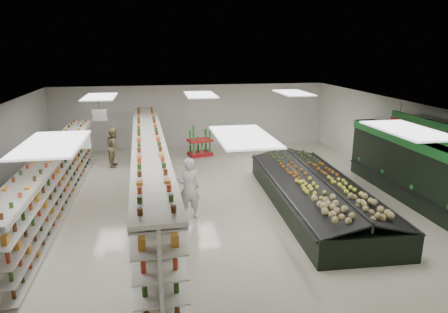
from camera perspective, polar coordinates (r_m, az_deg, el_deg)
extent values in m
plane|color=beige|center=(13.52, -1.15, -6.60)|extent=(16.00, 16.00, 0.00)
cube|color=white|center=(12.67, -1.23, 6.93)|extent=(14.00, 16.00, 0.02)
cube|color=silver|center=(20.77, -4.62, 5.77)|extent=(14.00, 0.02, 3.20)
cube|color=silver|center=(5.92, 11.72, -20.90)|extent=(14.00, 0.02, 3.20)
cube|color=silver|center=(15.65, 25.04, 1.14)|extent=(0.02, 16.00, 3.20)
cube|color=black|center=(14.35, 26.69, -2.33)|extent=(0.80, 8.00, 2.20)
cube|color=#1E722A|center=(14.11, 27.08, 1.34)|extent=(0.85, 8.00, 0.30)
cube|color=black|center=(14.37, 25.62, -4.49)|extent=(0.55, 7.80, 0.15)
cube|color=beige|center=(14.20, 26.32, -1.41)|extent=(0.45, 7.70, 0.03)
cube|color=beige|center=(14.12, 26.47, -0.25)|extent=(0.45, 7.70, 0.03)
cube|color=white|center=(10.81, -19.83, 2.10)|extent=(0.50, 0.06, 0.40)
cube|color=#AD131E|center=(10.81, -19.83, 2.10)|extent=(0.52, 0.02, 0.12)
cylinder|color=black|center=(10.75, -19.97, 3.65)|extent=(0.01, 0.01, 0.50)
cube|color=white|center=(14.69, -17.35, 5.64)|extent=(0.50, 0.06, 0.40)
cube|color=#AD131E|center=(14.69, -17.35, 5.64)|extent=(0.52, 0.02, 0.12)
cylinder|color=black|center=(14.65, -17.44, 6.80)|extent=(0.01, 0.01, 0.50)
cube|color=#1E722A|center=(13.82, 26.46, 3.72)|extent=(0.10, 3.20, 0.60)
cube|color=#AD131E|center=(13.79, 26.25, 3.72)|extent=(0.03, 3.20, 0.18)
cylinder|color=black|center=(14.73, 23.92, 6.22)|extent=(0.01, 0.01, 0.50)
cube|color=white|center=(14.06, -22.55, -6.71)|extent=(0.83, 11.00, 0.11)
cube|color=white|center=(13.78, -22.92, -3.39)|extent=(0.06, 11.00, 1.83)
cube|color=white|center=(13.52, -23.34, 0.44)|extent=(0.83, 11.00, 0.07)
cube|color=beige|center=(14.07, -23.44, -6.32)|extent=(0.40, 10.91, 0.03)
cube|color=beige|center=(13.94, -23.61, -4.78)|extent=(0.40, 10.91, 0.03)
cube|color=beige|center=(13.81, -23.79, -3.22)|extent=(0.40, 10.91, 0.03)
cube|color=beige|center=(13.70, -23.97, -1.63)|extent=(0.40, 10.91, 0.03)
cube|color=beige|center=(13.60, -24.16, -0.01)|extent=(0.40, 10.91, 0.03)
cube|color=beige|center=(13.98, -21.75, -6.28)|extent=(0.40, 10.91, 0.03)
cube|color=beige|center=(13.84, -21.92, -4.73)|extent=(0.40, 10.91, 0.03)
cube|color=beige|center=(13.72, -22.08, -3.16)|extent=(0.40, 10.91, 0.03)
cube|color=beige|center=(13.60, -22.25, -1.55)|extent=(0.40, 10.91, 0.03)
cube|color=beige|center=(13.50, -22.42, 0.07)|extent=(0.40, 10.91, 0.03)
cube|color=white|center=(13.59, -10.31, -6.44)|extent=(1.40, 13.24, 0.13)
cube|color=white|center=(13.24, -10.53, -2.28)|extent=(0.48, 13.21, 2.20)
cube|color=white|center=(12.95, -10.77, 2.55)|extent=(1.40, 13.24, 0.09)
cube|color=beige|center=(13.54, -11.41, -5.98)|extent=(0.89, 13.11, 0.03)
cube|color=beige|center=(13.38, -11.52, -4.06)|extent=(0.89, 13.11, 0.03)
cube|color=beige|center=(13.23, -11.63, -2.09)|extent=(0.89, 13.11, 0.03)
cube|color=beige|center=(13.09, -11.75, -0.08)|extent=(0.89, 13.11, 0.03)
cube|color=beige|center=(12.97, -11.86, 1.97)|extent=(0.89, 13.11, 0.03)
cube|color=beige|center=(13.55, -9.26, -5.86)|extent=(0.89, 13.11, 0.03)
cube|color=beige|center=(13.38, -9.35, -3.94)|extent=(0.89, 13.11, 0.03)
cube|color=beige|center=(13.23, -9.44, -1.97)|extent=(0.89, 13.11, 0.03)
cube|color=beige|center=(13.10, -9.54, 0.04)|extent=(0.89, 13.11, 0.03)
cube|color=beige|center=(12.98, -9.63, 2.09)|extent=(0.89, 13.11, 0.03)
cube|color=black|center=(13.40, 12.88, -5.48)|extent=(2.92, 7.69, 0.76)
cube|color=#262626|center=(12.89, 7.73, -4.17)|extent=(0.38, 7.58, 0.06)
cube|color=#262626|center=(13.75, 17.90, -3.54)|extent=(0.38, 7.58, 0.06)
cube|color=black|center=(13.01, 10.21, -3.58)|extent=(1.71, 7.53, 0.39)
cube|color=black|center=(13.48, 15.71, -3.25)|extent=(1.71, 7.53, 0.39)
cube|color=#262626|center=(13.20, 13.04, -2.97)|extent=(0.37, 7.47, 0.27)
cube|color=#AD131E|center=(19.23, -3.43, 0.39)|extent=(1.21, 0.95, 0.18)
cube|color=red|center=(19.07, -3.47, 2.34)|extent=(1.27, 1.00, 0.09)
imported|color=white|center=(12.03, -5.07, -4.60)|extent=(0.78, 0.60, 1.92)
imported|color=tan|center=(17.98, -15.37, 1.31)|extent=(0.55, 0.85, 1.71)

